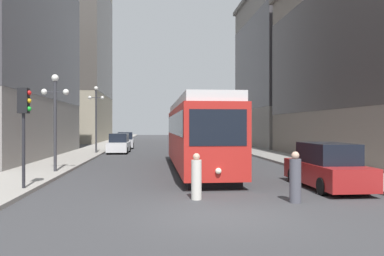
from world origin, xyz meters
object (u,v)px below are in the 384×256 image
object	(u,v)px
traffic_light_near_left	(24,111)
lamp_post_left_near	(55,107)
pedestrian_crossing_near	(295,179)
lamp_post_left_far	(96,109)
streetcar	(197,133)
parked_car_right_far	(326,167)
pedestrian_crossing_far	(196,178)
transit_bus	(215,131)
parked_car_left_mid	(125,141)
parked_car_left_near	(119,144)

from	to	relation	value
traffic_light_near_left	lamp_post_left_near	bearing A→B (deg)	92.28
pedestrian_crossing_near	lamp_post_left_far	distance (m)	24.82
streetcar	pedestrian_crossing_near	distance (m)	9.76
parked_car_right_far	pedestrian_crossing_far	size ratio (longest dim) A/B	3.13
streetcar	traffic_light_near_left	size ratio (longest dim) A/B	3.85
parked_car_right_far	traffic_light_near_left	size ratio (longest dim) A/B	1.31
transit_bus	parked_car_left_mid	world-z (taller)	transit_bus
streetcar	lamp_post_left_near	bearing A→B (deg)	-172.53
parked_car_left_mid	traffic_light_near_left	size ratio (longest dim) A/B	1.25
pedestrian_crossing_far	lamp_post_left_near	distance (m)	10.39
parked_car_left_mid	parked_car_right_far	size ratio (longest dim) A/B	0.96
parked_car_left_near	lamp_post_left_far	size ratio (longest dim) A/B	0.75
transit_bus	pedestrian_crossing_near	size ratio (longest dim) A/B	6.71
pedestrian_crossing_near	lamp_post_left_far	size ratio (longest dim) A/B	0.28
pedestrian_crossing_near	parked_car_left_mid	bearing A→B (deg)	-34.03
parked_car_left_near	traffic_light_near_left	xyz separation A→B (m)	(-1.68, -20.99, 2.22)
parked_car_left_near	parked_car_right_far	distance (m)	23.55
pedestrian_crossing_near	streetcar	bearing A→B (deg)	-34.79
parked_car_left_near	parked_car_right_far	xyz separation A→B (m)	(10.11, -21.26, 0.00)
pedestrian_crossing_far	lamp_post_left_far	distance (m)	22.97
parked_car_right_far	pedestrian_crossing_near	world-z (taller)	parked_car_right_far
parked_car_left_mid	lamp_post_left_near	distance (m)	23.72
traffic_light_near_left	lamp_post_left_near	world-z (taller)	lamp_post_left_near
streetcar	parked_car_right_far	distance (m)	8.19
lamp_post_left_near	parked_car_left_near	bearing A→B (deg)	83.02
traffic_light_near_left	lamp_post_left_far	distance (m)	19.68
pedestrian_crossing_far	transit_bus	bearing A→B (deg)	97.90
parked_car_right_far	transit_bus	bearing A→B (deg)	-88.23
streetcar	parked_car_left_mid	size ratio (longest dim) A/B	3.08
parked_car_right_far	parked_car_left_near	bearing A→B (deg)	-64.12
parked_car_left_near	pedestrian_crossing_near	bearing A→B (deg)	-70.47
parked_car_left_near	pedestrian_crossing_far	xyz separation A→B (m)	(4.64, -23.10, -0.11)
parked_car_left_near	pedestrian_crossing_near	xyz separation A→B (m)	(7.79, -23.95, -0.07)
traffic_light_near_left	lamp_post_left_far	world-z (taller)	lamp_post_left_far
pedestrian_crossing_near	traffic_light_near_left	size ratio (longest dim) A/B	0.44
parked_car_left_mid	lamp_post_left_far	world-z (taller)	lamp_post_left_far
parked_car_left_mid	streetcar	bearing A→B (deg)	-78.27
pedestrian_crossing_far	streetcar	bearing A→B (deg)	101.80
pedestrian_crossing_near	lamp_post_left_near	xyz separation A→B (m)	(-9.69, 8.43, 2.71)
pedestrian_crossing_far	parked_car_left_near	bearing A→B (deg)	119.69
streetcar	pedestrian_crossing_near	bearing A→B (deg)	-77.08
streetcar	parked_car_right_far	xyz separation A→B (m)	(4.49, -6.74, -1.26)
pedestrian_crossing_far	parked_car_right_far	bearing A→B (deg)	36.89
traffic_light_near_left	lamp_post_left_near	xyz separation A→B (m)	(-0.22, 5.47, 0.43)
traffic_light_near_left	pedestrian_crossing_far	bearing A→B (deg)	-18.48
pedestrian_crossing_near	traffic_light_near_left	world-z (taller)	traffic_light_near_left
traffic_light_near_left	lamp_post_left_far	xyz separation A→B (m)	(-0.22, 19.66, 0.93)
transit_bus	lamp_post_left_far	size ratio (longest dim) A/B	1.90
parked_car_left_near	pedestrian_crossing_far	distance (m)	23.56
transit_bus	parked_car_left_mid	size ratio (longest dim) A/B	2.37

